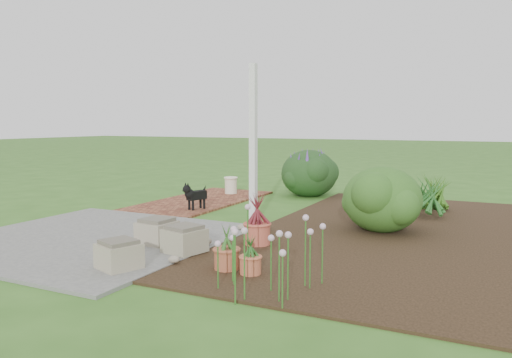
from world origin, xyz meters
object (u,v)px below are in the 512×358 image
at_px(cream_ceramic_urn, 231,185).
at_px(evergreen_shrub, 382,198).
at_px(stone_trough_near, 119,256).
at_px(black_dog, 195,194).

xyz_separation_m(cream_ceramic_urn, evergreen_shrub, (3.83, -2.32, 0.30)).
distance_m(cream_ceramic_urn, evergreen_shrub, 4.49).
height_order(stone_trough_near, black_dog, black_dog).
xyz_separation_m(black_dog, cream_ceramic_urn, (-0.42, 2.10, -0.10)).
xyz_separation_m(stone_trough_near, cream_ceramic_urn, (-1.70, 5.54, 0.04)).
height_order(cream_ceramic_urn, evergreen_shrub, evergreen_shrub).
bearing_deg(stone_trough_near, black_dog, 110.40).
bearing_deg(black_dog, stone_trough_near, -50.21).
bearing_deg(stone_trough_near, cream_ceramic_urn, 107.06).
relative_size(stone_trough_near, evergreen_shrub, 0.35).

